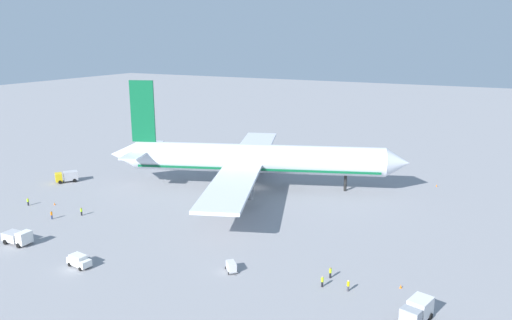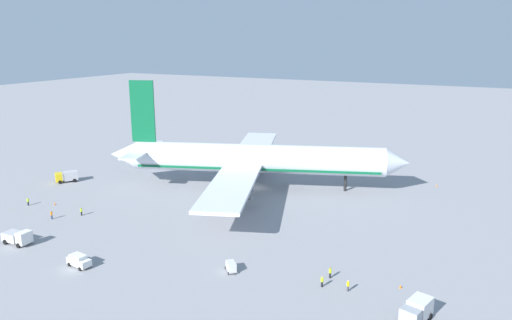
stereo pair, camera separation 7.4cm
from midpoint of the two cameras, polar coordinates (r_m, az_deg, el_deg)
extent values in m
plane|color=gray|center=(122.21, 0.20, -3.21)|extent=(600.00, 600.00, 0.00)
cylinder|color=silver|center=(120.22, 0.20, 0.17)|extent=(59.94, 27.18, 6.99)
cone|color=silver|center=(120.87, 16.11, -0.32)|extent=(7.57, 8.33, 6.85)
cone|color=silver|center=(128.80, -15.02, 0.62)|extent=(8.81, 8.60, 6.64)
cube|color=#0C5933|center=(124.79, -12.99, 5.51)|extent=(5.82, 2.49, 15.20)
cube|color=silver|center=(131.99, -12.11, 1.73)|extent=(7.32, 10.36, 0.36)
cube|color=silver|center=(121.45, -13.88, 0.57)|extent=(7.32, 10.36, 0.36)
cube|color=silver|center=(140.28, -0.02, 1.74)|extent=(19.68, 34.34, 0.70)
cylinder|color=slate|center=(135.88, 0.13, 0.29)|extent=(5.70, 5.44, 4.14)
cube|color=silver|center=(101.76, -2.90, -3.05)|extent=(19.68, 34.34, 0.70)
cylinder|color=slate|center=(107.00, -1.89, -3.52)|extent=(6.65, 5.72, 4.08)
cylinder|color=black|center=(121.00, 10.32, -2.65)|extent=(0.70, 0.70, 3.91)
cylinder|color=black|center=(127.26, -0.86, -1.59)|extent=(0.70, 0.70, 3.91)
cylinder|color=black|center=(116.84, -1.62, -3.03)|extent=(0.70, 0.70, 3.91)
cube|color=#0C5933|center=(120.69, 0.20, -0.72)|extent=(57.51, 26.02, 0.50)
cube|color=white|center=(97.92, -25.26, -8.13)|extent=(1.65, 2.49, 2.16)
cube|color=#B2B2B7|center=(100.23, -26.30, -7.93)|extent=(3.38, 2.51, 1.57)
cube|color=black|center=(97.31, -25.08, -7.91)|extent=(0.10, 2.08, 0.95)
cylinder|color=black|center=(99.13, -24.70, -8.48)|extent=(0.90, 0.31, 0.90)
cylinder|color=black|center=(97.75, -25.82, -8.92)|extent=(0.90, 0.31, 0.90)
cylinder|color=black|center=(101.72, -25.94, -8.05)|extent=(0.90, 0.31, 0.90)
cylinder|color=black|center=(100.37, -27.06, -8.46)|extent=(0.90, 0.31, 0.90)
cube|color=#999EA5|center=(68.82, 17.46, -16.96)|extent=(2.77, 2.18, 2.16)
cube|color=silver|center=(71.08, 18.49, -15.86)|extent=(3.22, 3.83, 2.42)
cube|color=black|center=(68.10, 17.29, -16.77)|extent=(2.00, 0.61, 0.95)
cylinder|color=black|center=(69.91, 16.50, -17.39)|extent=(0.52, 0.95, 0.90)
cylinder|color=black|center=(71.86, 19.57, -16.72)|extent=(0.52, 0.95, 0.90)
cylinder|color=black|center=(72.63, 17.73, -16.21)|extent=(0.52, 0.95, 0.90)
cube|color=yellow|center=(135.44, -21.88, -1.86)|extent=(2.84, 2.71, 2.08)
cube|color=#B2B2B7|center=(135.59, -20.65, -1.70)|extent=(3.90, 4.08, 2.23)
cube|color=black|center=(135.29, -22.14, -1.68)|extent=(1.59, 1.26, 0.91)
cylinder|color=black|center=(134.60, -21.74, -2.40)|extent=(0.79, 0.90, 0.90)
cylinder|color=black|center=(136.84, -21.81, -2.15)|extent=(0.79, 0.90, 0.90)
cylinder|color=black|center=(134.81, -20.27, -2.25)|extent=(0.79, 0.90, 0.90)
cylinder|color=black|center=(137.05, -20.36, -2.00)|extent=(0.79, 0.90, 0.90)
cube|color=white|center=(86.42, -19.79, -11.00)|extent=(4.43, 2.39, 1.10)
cube|color=white|center=(86.25, -19.92, -10.46)|extent=(2.90, 2.01, 0.55)
cylinder|color=black|center=(86.09, -18.70, -11.41)|extent=(0.66, 0.30, 0.64)
cylinder|color=black|center=(85.13, -19.71, -11.79)|extent=(0.66, 0.30, 0.64)
cylinder|color=black|center=(88.18, -19.81, -10.88)|extent=(0.66, 0.30, 0.64)
cylinder|color=black|center=(87.24, -20.81, -11.25)|extent=(0.66, 0.30, 0.64)
cube|color=gray|center=(150.27, 15.97, -0.36)|extent=(2.70, 2.37, 0.15)
cylinder|color=#333338|center=(151.19, 15.56, -0.24)|extent=(0.56, 0.37, 0.08)
cylinder|color=black|center=(150.33, 15.55, -0.35)|extent=(0.41, 0.30, 0.40)
cylinder|color=black|center=(151.36, 15.90, -0.28)|extent=(0.41, 0.30, 0.40)
cylinder|color=black|center=(149.21, 16.05, -0.49)|extent=(0.41, 0.30, 0.40)
cylinder|color=black|center=(150.25, 16.40, -0.42)|extent=(0.41, 0.30, 0.40)
cube|color=gray|center=(80.36, -2.87, -12.56)|extent=(2.87, 2.89, 0.15)
cylinder|color=#333338|center=(78.94, -2.57, -13.07)|extent=(0.48, 0.49, 0.08)
cube|color=silver|center=(80.06, -2.88, -12.13)|extent=(2.47, 2.49, 1.19)
cylinder|color=black|center=(79.67, -2.19, -12.86)|extent=(0.36, 0.37, 0.40)
cylinder|color=black|center=(79.36, -3.19, -12.99)|extent=(0.36, 0.37, 0.40)
cylinder|color=black|center=(81.43, -2.57, -12.24)|extent=(0.36, 0.37, 0.40)
cylinder|color=black|center=(81.13, -3.55, -12.36)|extent=(0.36, 0.37, 0.40)
cylinder|color=black|center=(76.33, 7.68, -14.07)|extent=(0.45, 0.45, 0.86)
cylinder|color=#B2F219|center=(75.98, 7.70, -13.57)|extent=(0.56, 0.56, 0.64)
sphere|color=tan|center=(75.78, 7.71, -13.28)|extent=(0.23, 0.23, 0.23)
cylinder|color=black|center=(79.00, 8.60, -13.07)|extent=(0.40, 0.40, 0.88)
cylinder|color=#B2F219|center=(78.65, 8.62, -12.57)|extent=(0.49, 0.49, 0.66)
sphere|color=#8C6647|center=(78.45, 8.64, -12.28)|extent=(0.24, 0.24, 0.24)
cylinder|color=black|center=(109.70, -19.55, -5.85)|extent=(0.33, 0.33, 0.86)
cylinder|color=#B2F219|center=(109.46, -19.58, -5.49)|extent=(0.41, 0.41, 0.64)
sphere|color=#8C6647|center=(109.32, -19.60, -5.27)|extent=(0.23, 0.23, 0.23)
cylinder|color=navy|center=(109.74, -22.57, -6.12)|extent=(0.45, 0.45, 0.87)
cylinder|color=orange|center=(109.49, -22.61, -5.75)|extent=(0.56, 0.56, 0.65)
sphere|color=#8C6647|center=(109.35, -22.63, -5.53)|extent=(0.24, 0.24, 0.24)
cylinder|color=#3F3F47|center=(75.76, 10.62, -14.42)|extent=(0.41, 0.41, 0.87)
cylinder|color=yellow|center=(75.40, 10.65, -13.92)|extent=(0.52, 0.52, 0.65)
sphere|color=beige|center=(75.20, 10.66, -13.62)|extent=(0.23, 0.23, 0.23)
cylinder|color=black|center=(120.46, -24.88, -4.60)|extent=(0.38, 0.38, 0.88)
cylinder|color=#B2F219|center=(120.23, -24.92, -4.25)|extent=(0.47, 0.47, 0.66)
sphere|color=tan|center=(120.10, -24.94, -4.04)|extent=(0.24, 0.24, 0.24)
cone|color=orange|center=(118.55, -22.29, -4.71)|extent=(0.36, 0.36, 0.55)
cone|color=orange|center=(131.00, 20.21, -2.78)|extent=(0.36, 0.36, 0.55)
cone|color=orange|center=(78.41, 16.43, -13.88)|extent=(0.36, 0.36, 0.55)
camera|label=1|loc=(0.04, -89.98, 0.00)|focal=34.52mm
camera|label=2|loc=(0.04, 90.02, 0.00)|focal=34.52mm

